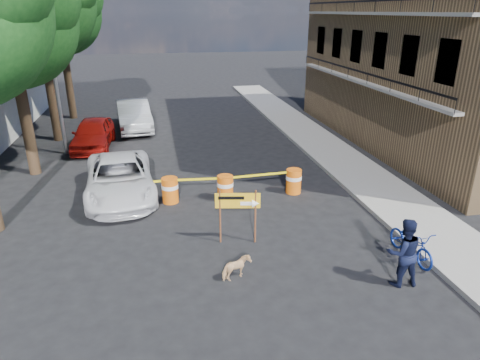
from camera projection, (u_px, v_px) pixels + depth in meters
name	position (u px, v px, depth m)	size (l,w,h in m)	color
ground	(226.00, 240.00, 12.54)	(120.00, 120.00, 0.00)	black
sidewalk_east	(340.00, 159.00, 19.12)	(2.40, 40.00, 0.15)	gray
apartment_building	(451.00, 17.00, 19.82)	(8.00, 16.00, 12.00)	olive
tree_mid_a	(8.00, 18.00, 15.47)	(5.25, 5.00, 8.68)	#332316
tree_mid_b	(38.00, 0.00, 19.76)	(5.67, 5.40, 9.62)	#332316
tree_far	(59.00, 11.00, 24.50)	(5.04, 4.80, 8.84)	#332316
streetlamp	(53.00, 57.00, 18.49)	(1.25, 0.18, 8.00)	gray
barrel_far_left	(128.00, 193.00, 14.56)	(0.58, 0.58, 0.90)	#D95A0C
barrel_mid_left	(170.00, 190.00, 14.85)	(0.58, 0.58, 0.90)	#D95A0C
barrel_mid_right	(225.00, 187.00, 15.04)	(0.58, 0.58, 0.90)	#D95A0C
barrel_far_right	(294.00, 181.00, 15.63)	(0.58, 0.58, 0.90)	#D95A0C
detour_sign	(243.00, 205.00, 11.99)	(1.26, 0.39, 1.64)	#592D19
pedestrian	(403.00, 252.00, 10.23)	(0.85, 0.67, 1.76)	black
bicycle	(414.00, 229.00, 11.31)	(0.61, 0.93, 1.76)	navy
dog	(236.00, 268.00, 10.61)	(0.34, 0.74, 0.62)	#E9BC85
suv_white	(120.00, 178.00, 15.25)	(2.32, 5.03, 1.40)	white
sedan_red	(93.00, 134.00, 20.67)	(1.70, 4.23, 1.44)	maroon
sedan_silver	(134.00, 115.00, 23.87)	(1.71, 4.89, 1.61)	silver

